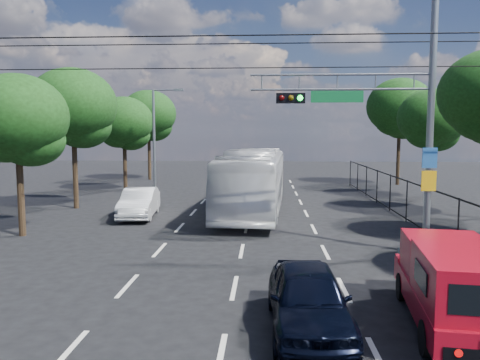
# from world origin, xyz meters

# --- Properties ---
(ground) EXTENTS (120.00, 120.00, 0.00)m
(ground) POSITION_xyz_m (0.00, 0.00, 0.00)
(ground) COLOR black
(ground) RESTS_ON ground
(lane_markings) EXTENTS (6.12, 38.00, 0.01)m
(lane_markings) POSITION_xyz_m (-0.00, 14.00, 0.01)
(lane_markings) COLOR beige
(lane_markings) RESTS_ON ground
(signal_mast) EXTENTS (6.43, 0.39, 9.50)m
(signal_mast) POSITION_xyz_m (5.28, 7.99, 5.24)
(signal_mast) COLOR slate
(signal_mast) RESTS_ON ground
(streetlight_left) EXTENTS (2.09, 0.22, 7.08)m
(streetlight_left) POSITION_xyz_m (-6.33, 22.00, 3.94)
(streetlight_left) COLOR slate
(streetlight_left) RESTS_ON ground
(utility_wires) EXTENTS (22.00, 5.04, 0.74)m
(utility_wires) POSITION_xyz_m (0.00, 8.83, 7.23)
(utility_wires) COLOR black
(utility_wires) RESTS_ON ground
(fence_right) EXTENTS (0.06, 34.03, 2.00)m
(fence_right) POSITION_xyz_m (7.60, 12.17, 1.03)
(fence_right) COLOR black
(fence_right) RESTS_ON ground
(tree_right_d) EXTENTS (4.32, 4.32, 7.02)m
(tree_right_d) POSITION_xyz_m (11.42, 22.02, 4.85)
(tree_right_d) COLOR black
(tree_right_d) RESTS_ON ground
(tree_right_e) EXTENTS (5.28, 5.28, 8.58)m
(tree_right_e) POSITION_xyz_m (11.62, 30.02, 5.94)
(tree_right_e) COLOR black
(tree_right_e) RESTS_ON ground
(tree_left_b) EXTENTS (4.08, 4.08, 6.63)m
(tree_left_b) POSITION_xyz_m (-9.18, 10.02, 4.58)
(tree_left_b) COLOR black
(tree_left_b) RESTS_ON ground
(tree_left_c) EXTENTS (4.80, 4.80, 7.80)m
(tree_left_c) POSITION_xyz_m (-9.78, 17.02, 5.40)
(tree_left_c) COLOR black
(tree_left_c) RESTS_ON ground
(tree_left_d) EXTENTS (4.20, 4.20, 6.83)m
(tree_left_d) POSITION_xyz_m (-9.38, 25.02, 4.72)
(tree_left_d) COLOR black
(tree_left_d) RESTS_ON ground
(tree_left_e) EXTENTS (4.92, 4.92, 7.99)m
(tree_left_e) POSITION_xyz_m (-9.58, 33.02, 5.53)
(tree_left_e) COLOR black
(tree_left_e) RESTS_ON ground
(red_pickup) EXTENTS (2.49, 5.33, 1.91)m
(red_pickup) POSITION_xyz_m (4.99, 1.59, 1.02)
(red_pickup) COLOR black
(red_pickup) RESTS_ON ground
(navy_hatchback) EXTENTS (1.78, 4.19, 1.41)m
(navy_hatchback) POSITION_xyz_m (1.78, 1.30, 0.71)
(navy_hatchback) COLOR black
(navy_hatchback) RESTS_ON ground
(white_bus) EXTENTS (3.60, 12.28, 3.38)m
(white_bus) POSITION_xyz_m (0.21, 16.20, 1.69)
(white_bus) COLOR silver
(white_bus) RESTS_ON ground
(white_van) EXTENTS (1.97, 4.55, 1.46)m
(white_van) POSITION_xyz_m (-5.50, 14.46, 0.73)
(white_van) COLOR silver
(white_van) RESTS_ON ground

